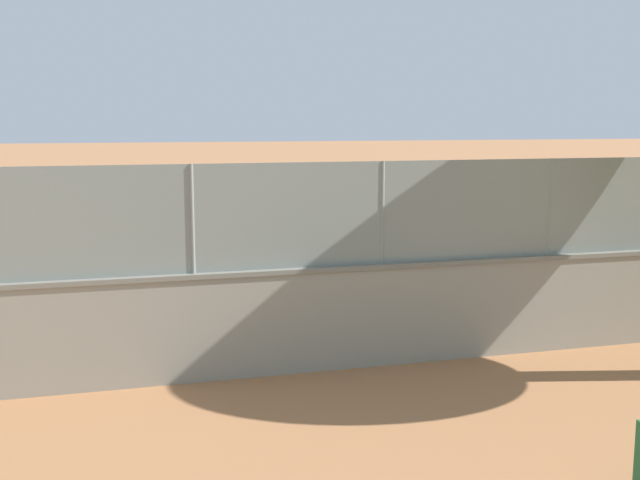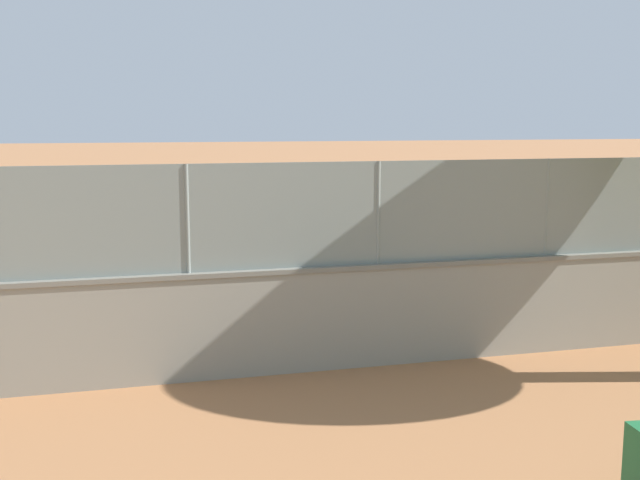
# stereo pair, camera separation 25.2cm
# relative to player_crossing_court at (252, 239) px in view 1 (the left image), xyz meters

# --- Properties ---
(ground_plane) EXTENTS (260.00, 260.00, 0.00)m
(ground_plane) POSITION_rel_player_crossing_court_xyz_m (1.02, -0.17, -0.90)
(ground_plane) COLOR #A36B42
(perimeter_wall) EXTENTS (26.60, 0.42, 1.81)m
(perimeter_wall) POSITION_rel_player_crossing_court_xyz_m (-0.62, 9.08, 0.02)
(perimeter_wall) COLOR gray
(perimeter_wall) RESTS_ON ground_plane
(fence_panel_on_wall) EXTENTS (26.13, 0.13, 1.78)m
(fence_panel_on_wall) POSITION_rel_player_crossing_court_xyz_m (-0.62, 9.08, 1.80)
(fence_panel_on_wall) COLOR gray
(fence_panel_on_wall) RESTS_ON perimeter_wall
(player_crossing_court) EXTENTS (0.72, 1.23, 1.53)m
(player_crossing_court) POSITION_rel_player_crossing_court_xyz_m (0.00, 0.00, 0.00)
(player_crossing_court) COLOR #591919
(player_crossing_court) RESTS_ON ground_plane
(player_foreground_swinging) EXTENTS (0.74, 1.03, 1.56)m
(player_foreground_swinging) POSITION_rel_player_crossing_court_xyz_m (-2.41, -2.18, 0.02)
(player_foreground_swinging) COLOR black
(player_foreground_swinging) RESTS_ON ground_plane
(sports_ball) EXTENTS (0.16, 0.16, 0.16)m
(sports_ball) POSITION_rel_player_crossing_court_xyz_m (0.06, 1.70, -0.82)
(sports_ball) COLOR #3399D8
(sports_ball) RESTS_ON ground_plane
(spare_ball_by_wall) EXTENTS (0.16, 0.16, 0.16)m
(spare_ball_by_wall) POSITION_rel_player_crossing_court_xyz_m (3.24, 8.07, -0.82)
(spare_ball_by_wall) COLOR yellow
(spare_ball_by_wall) RESTS_ON ground_plane
(courtside_bench) EXTENTS (1.60, 0.38, 0.87)m
(courtside_bench) POSITION_rel_player_crossing_court_xyz_m (-7.06, 7.17, -0.44)
(courtside_bench) COLOR gray
(courtside_bench) RESTS_ON ground_plane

